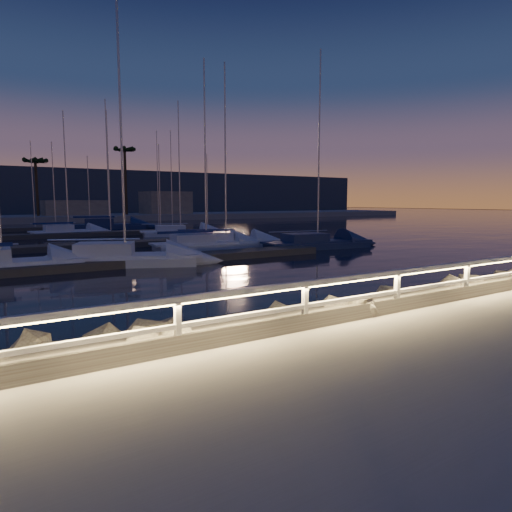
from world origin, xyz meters
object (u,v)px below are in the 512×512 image
object	(u,v)px
sailboat_l	(178,232)
sailboat_n	(67,232)
guard_rail	(368,285)
sailboat_c	(203,244)
sailboat_g	(223,242)
sailboat_b	(121,257)
sailboat_k	(108,225)
sailboat_h	(315,243)

from	to	relation	value
sailboat_l	sailboat_n	distance (m)	10.93
sailboat_l	guard_rail	bearing A→B (deg)	-90.68
sailboat_c	sailboat_g	size ratio (longest dim) A/B	0.99
sailboat_b	sailboat_k	size ratio (longest dim) A/B	0.88
guard_rail	sailboat_l	xyz separation A→B (m)	(9.50, 33.87, -0.98)
guard_rail	sailboat_l	distance (m)	35.19
sailboat_h	sailboat_k	distance (m)	31.68
sailboat_b	sailboat_h	size ratio (longest dim) A/B	0.98
sailboat_g	sailboat_n	world-z (taller)	sailboat_g
guard_rail	sailboat_l	size ratio (longest dim) A/B	3.42
sailboat_c	sailboat_n	bearing A→B (deg)	112.73
guard_rail	sailboat_c	bearing A→B (deg)	74.23
sailboat_g	sailboat_n	size ratio (longest dim) A/B	1.10
sailboat_l	sailboat_b	bearing A→B (deg)	-106.42
sailboat_b	sailboat_n	world-z (taller)	sailboat_b
guard_rail	sailboat_h	xyz separation A→B (m)	(13.11, 17.56, -0.96)
sailboat_h	sailboat_c	bearing A→B (deg)	160.21
sailboat_h	sailboat_k	size ratio (longest dim) A/B	0.90
sailboat_n	sailboat_b	bearing A→B (deg)	-96.83
guard_rail	sailboat_c	world-z (taller)	sailboat_c
sailboat_h	sailboat_g	bearing A→B (deg)	149.04
guard_rail	sailboat_c	xyz separation A→B (m)	(5.98, 21.16, -0.96)
sailboat_b	sailboat_g	bearing A→B (deg)	54.31
sailboat_b	sailboat_g	distance (m)	10.56
sailboat_h	sailboat_l	bearing A→B (deg)	109.49
guard_rail	sailboat_c	distance (m)	22.01
sailboat_l	sailboat_k	bearing A→B (deg)	116.33
sailboat_g	sailboat_n	xyz separation A→B (m)	(-7.54, 18.07, -0.00)
sailboat_k	sailboat_n	world-z (taller)	sailboat_k
sailboat_k	sailboat_h	bearing A→B (deg)	-63.52
sailboat_h	sailboat_k	xyz separation A→B (m)	(-6.55, 30.99, 0.05)
sailboat_c	sailboat_h	bearing A→B (deg)	-21.10
sailboat_k	sailboat_l	world-z (taller)	sailboat_k
sailboat_l	sailboat_g	bearing A→B (deg)	-82.82
sailboat_c	sailboat_g	world-z (taller)	sailboat_g
guard_rail	sailboat_g	bearing A→B (deg)	70.14
sailboat_c	sailboat_l	bearing A→B (deg)	80.21
sailboat_l	sailboat_h	bearing A→B (deg)	-62.55
sailboat_l	sailboat_n	world-z (taller)	sailboat_l
sailboat_b	sailboat_h	xyz separation A→B (m)	(14.35, 1.29, -0.03)
sailboat_b	sailboat_l	xyz separation A→B (m)	(10.75, 17.60, -0.05)
guard_rail	sailboat_l	world-z (taller)	sailboat_l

